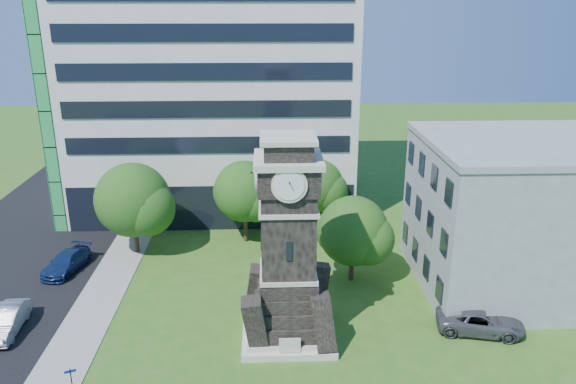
{
  "coord_description": "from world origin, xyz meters",
  "views": [
    {
      "loc": [
        1.93,
        -27.06,
        19.09
      ],
      "look_at": [
        3.16,
        6.73,
        7.43
      ],
      "focal_mm": 35.0,
      "sensor_mm": 36.0,
      "label": 1
    }
  ],
  "objects_px": {
    "car_street_north": "(66,262)",
    "car_east_lot": "(480,321)",
    "street_sign": "(72,384)",
    "car_street_mid": "(6,321)",
    "clock_tower": "(288,255)",
    "park_bench": "(310,334)"
  },
  "relations": [
    {
      "from": "park_bench",
      "to": "street_sign",
      "type": "xyz_separation_m",
      "value": [
        -11.99,
        -5.24,
        0.9
      ]
    },
    {
      "from": "car_street_mid",
      "to": "park_bench",
      "type": "bearing_deg",
      "value": -8.86
    },
    {
      "from": "car_street_mid",
      "to": "car_east_lot",
      "type": "height_order",
      "value": "car_street_mid"
    },
    {
      "from": "car_east_lot",
      "to": "street_sign",
      "type": "bearing_deg",
      "value": 116.82
    },
    {
      "from": "car_street_north",
      "to": "street_sign",
      "type": "height_order",
      "value": "street_sign"
    },
    {
      "from": "car_street_mid",
      "to": "car_street_north",
      "type": "xyz_separation_m",
      "value": [
        0.88,
        8.06,
        -0.05
      ]
    },
    {
      "from": "street_sign",
      "to": "car_street_mid",
      "type": "bearing_deg",
      "value": 109.92
    },
    {
      "from": "clock_tower",
      "to": "car_east_lot",
      "type": "bearing_deg",
      "value": -0.5
    },
    {
      "from": "car_street_north",
      "to": "car_east_lot",
      "type": "height_order",
      "value": "car_east_lot"
    },
    {
      "from": "street_sign",
      "to": "park_bench",
      "type": "bearing_deg",
      "value": 1.54
    },
    {
      "from": "car_east_lot",
      "to": "park_bench",
      "type": "height_order",
      "value": "car_east_lot"
    },
    {
      "from": "street_sign",
      "to": "car_street_north",
      "type": "bearing_deg",
      "value": 87.63
    },
    {
      "from": "car_street_north",
      "to": "car_east_lot",
      "type": "bearing_deg",
      "value": -4.95
    },
    {
      "from": "car_east_lot",
      "to": "park_bench",
      "type": "xyz_separation_m",
      "value": [
        -10.3,
        -0.7,
        -0.19
      ]
    },
    {
      "from": "car_street_mid",
      "to": "car_street_north",
      "type": "relative_size",
      "value": 0.94
    },
    {
      "from": "clock_tower",
      "to": "park_bench",
      "type": "bearing_deg",
      "value": -32.1
    },
    {
      "from": "clock_tower",
      "to": "street_sign",
      "type": "bearing_deg",
      "value": -150.58
    },
    {
      "from": "clock_tower",
      "to": "street_sign",
      "type": "xyz_separation_m",
      "value": [
        -10.71,
        -6.04,
        -3.84
      ]
    },
    {
      "from": "clock_tower",
      "to": "car_street_north",
      "type": "relative_size",
      "value": 2.57
    },
    {
      "from": "car_street_north",
      "to": "car_east_lot",
      "type": "relative_size",
      "value": 0.92
    },
    {
      "from": "park_bench",
      "to": "street_sign",
      "type": "height_order",
      "value": "street_sign"
    },
    {
      "from": "car_street_north",
      "to": "street_sign",
      "type": "distance_m",
      "value": 15.95
    }
  ]
}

